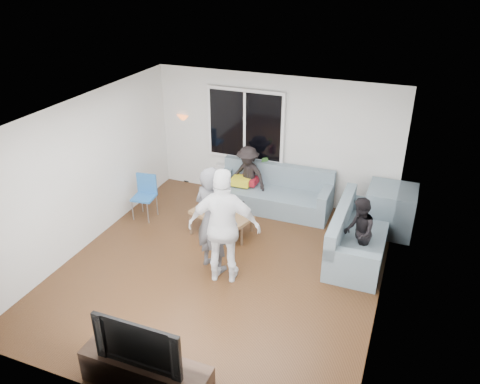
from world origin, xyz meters
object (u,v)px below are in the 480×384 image
at_px(player_left, 212,220).
at_px(sofa_back_section, 273,190).
at_px(floor_lamp, 186,149).
at_px(spectator_back, 248,176).
at_px(sofa_right_section, 360,233).
at_px(side_chair, 144,198).
at_px(player_right, 224,227).
at_px(coffee_table, 221,223).
at_px(spectator_right, 359,232).
at_px(television, 142,339).
at_px(tv_console, 146,374).

bearing_deg(player_left, sofa_back_section, -80.41).
relative_size(floor_lamp, spectator_back, 1.25).
relative_size(sofa_right_section, side_chair, 2.33).
distance_m(player_right, spectator_back, 2.58).
bearing_deg(side_chair, sofa_right_section, -3.90).
relative_size(sofa_right_section, floor_lamp, 1.28).
distance_m(coffee_table, spectator_right, 2.49).
xyz_separation_m(sofa_right_section, player_left, (-2.16, -1.23, 0.47)).
bearing_deg(player_right, spectator_back, -90.12).
height_order(player_right, spectator_right, player_right).
relative_size(spectator_back, television, 1.14).
relative_size(side_chair, spectator_back, 0.69).
relative_size(spectator_right, spectator_back, 0.96).
distance_m(floor_lamp, spectator_right, 4.48).
xyz_separation_m(sofa_back_section, player_right, (0.00, -2.47, 0.52)).
bearing_deg(player_left, spectator_back, -66.55).
height_order(sofa_back_section, floor_lamp, floor_lamp).
height_order(side_chair, tv_console, side_chair).
bearing_deg(sofa_back_section, player_right, -89.95).
distance_m(coffee_table, floor_lamp, 2.48).
bearing_deg(television, player_left, 96.04).
height_order(side_chair, floor_lamp, floor_lamp).
bearing_deg(tv_console, sofa_right_section, 63.23).
height_order(sofa_right_section, side_chair, side_chair).
relative_size(floor_lamp, player_left, 0.87).
bearing_deg(player_left, tv_console, 112.97).
bearing_deg(sofa_right_section, coffee_table, 94.76).
relative_size(coffee_table, floor_lamp, 0.71).
height_order(spectator_right, spectator_back, spectator_back).
bearing_deg(side_chair, spectator_back, 30.70).
xyz_separation_m(spectator_right, spectator_back, (-2.42, 1.33, 0.03)).
distance_m(side_chair, floor_lamp, 1.84).
height_order(coffee_table, player_left, player_left).
relative_size(sofa_back_section, side_chair, 2.67).
distance_m(spectator_back, tv_console, 4.85).
xyz_separation_m(floor_lamp, player_left, (1.91, -2.82, 0.12)).
xyz_separation_m(sofa_right_section, floor_lamp, (-4.07, 1.59, 0.36)).
bearing_deg(sofa_back_section, sofa_right_section, -28.80).
relative_size(player_left, tv_console, 1.12).
xyz_separation_m(player_right, spectator_back, (-0.55, 2.50, -0.32)).
height_order(side_chair, spectator_back, spectator_back).
xyz_separation_m(coffee_table, television, (0.57, -3.54, 0.56)).
bearing_deg(spectator_back, spectator_right, -16.69).
height_order(coffee_table, spectator_back, spectator_back).
bearing_deg(floor_lamp, side_chair, -90.00).
bearing_deg(spectator_right, sofa_right_section, 166.53).
distance_m(tv_console, television, 0.54).
relative_size(sofa_right_section, television, 1.83).
distance_m(sofa_right_section, floor_lamp, 4.38).
bearing_deg(spectator_back, floor_lamp, 174.43).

